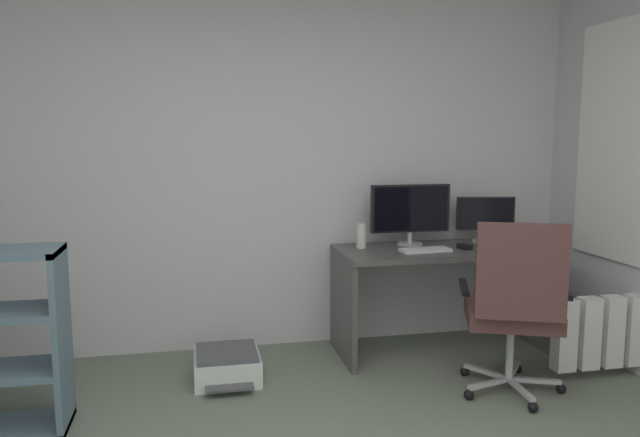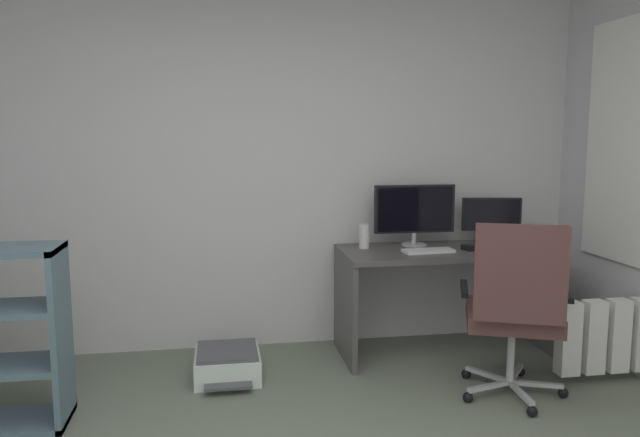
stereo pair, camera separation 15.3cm
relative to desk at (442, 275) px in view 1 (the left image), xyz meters
The scene contains 10 objects.
wall_back 1.59m from the desk, 161.57° to the left, with size 4.67×0.10×2.78m, color silver.
desk is the anchor object (origin of this frame).
monitor_main 0.51m from the desk, 137.34° to the left, with size 0.58×0.18×0.43m.
monitor_secondary 0.58m from the desk, 22.79° to the left, with size 0.42×0.18×0.33m.
keyboard 0.28m from the desk, 150.49° to the right, with size 0.34×0.13×0.02m, color silver.
computer_mouse 0.26m from the desk, 28.84° to the right, with size 0.06×0.10×0.03m, color black.
desktop_speaker 0.63m from the desk, 167.86° to the left, with size 0.07×0.07×0.17m, color silver.
office_chair 0.82m from the desk, 83.77° to the right, with size 0.68×0.70×1.05m.
printer 1.59m from the desk, behind, with size 0.40×0.51×0.18m.
radiator 1.18m from the desk, 33.95° to the right, with size 0.95×0.10×0.45m.
Camera 1 is at (-0.41, -1.74, 1.51)m, focal length 33.95 mm.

